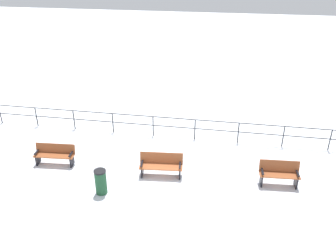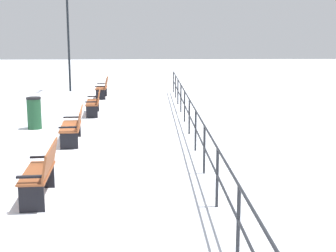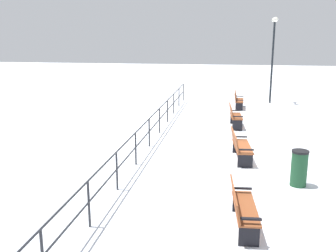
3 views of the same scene
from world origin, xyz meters
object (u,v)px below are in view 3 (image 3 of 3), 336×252
(bench_third, at_px, (240,145))
(bench_second, at_px, (242,207))
(bench_fourth, at_px, (235,116))
(trash_bin, at_px, (299,168))
(lamppost_middle, at_px, (273,44))
(bench_fifth, at_px, (238,100))

(bench_third, bearing_deg, bench_second, -96.07)
(bench_second, bearing_deg, bench_fourth, 86.39)
(bench_third, height_order, trash_bin, trash_bin)
(trash_bin, bearing_deg, lamppost_middle, 87.89)
(bench_fourth, xyz_separation_m, lamppost_middle, (2.09, 6.46, 2.88))
(bench_third, height_order, bench_fourth, bench_fourth)
(bench_second, bearing_deg, bench_third, 85.23)
(bench_second, distance_m, bench_third, 4.45)
(bench_second, xyz_separation_m, trash_bin, (1.53, 2.52, 0.02))
(bench_third, xyz_separation_m, trash_bin, (1.48, -1.93, 0.02))
(bench_fourth, height_order, lamppost_middle, lamppost_middle)
(bench_fifth, xyz_separation_m, trash_bin, (1.40, -10.85, 0.02))
(bench_fourth, distance_m, bench_fifth, 4.47)
(bench_fifth, bearing_deg, lamppost_middle, 48.74)
(bench_fifth, bearing_deg, bench_second, -88.80)
(bench_second, relative_size, bench_third, 0.97)
(trash_bin, bearing_deg, bench_second, -121.28)
(bench_second, height_order, bench_third, bench_third)
(lamppost_middle, bearing_deg, bench_fourth, -107.93)
(bench_third, distance_m, bench_fifth, 8.92)
(lamppost_middle, height_order, trash_bin, lamppost_middle)
(bench_fourth, distance_m, lamppost_middle, 7.38)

